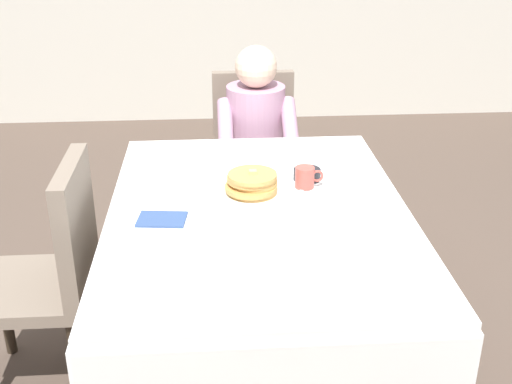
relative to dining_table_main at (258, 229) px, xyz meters
name	(u,v)px	position (x,y,z in m)	size (l,w,h in m)	color
ground_plane	(258,367)	(0.00, 0.00, -0.65)	(14.00, 14.00, 0.00)	brown
dining_table_main	(258,229)	(0.00, 0.00, 0.00)	(1.12, 1.52, 0.74)	white
chair_diner	(254,148)	(0.06, 1.17, -0.12)	(0.44, 0.45, 0.93)	#7A6B5B
diner_person	(256,134)	(0.06, 1.01, 0.02)	(0.40, 0.43, 1.12)	#B2849E
chair_left_side	(54,264)	(-0.77, 0.00, -0.12)	(0.45, 0.44, 0.93)	#7A6B5B
plate_breakfast	(253,194)	(-0.01, 0.10, 0.10)	(0.28, 0.28, 0.02)	white
breakfast_stack	(252,183)	(-0.02, 0.10, 0.14)	(0.20, 0.21, 0.09)	tan
cup_coffee	(305,177)	(0.20, 0.17, 0.13)	(0.11, 0.08, 0.08)	#B24C42
bowl_butter	(307,174)	(0.22, 0.25, 0.11)	(0.11, 0.11, 0.04)	black
fork_left_of_plate	(203,199)	(-0.20, 0.08, 0.09)	(0.18, 0.01, 0.01)	silver
knife_right_of_plate	(303,196)	(0.18, 0.08, 0.09)	(0.20, 0.01, 0.01)	silver
spoon_near_edge	(262,233)	(0.00, -0.20, 0.09)	(0.15, 0.01, 0.01)	silver
napkin_folded	(162,219)	(-0.35, -0.08, 0.09)	(0.17, 0.12, 0.01)	#334C7F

